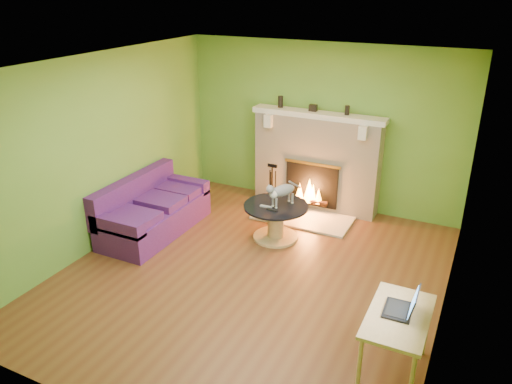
# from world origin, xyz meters

# --- Properties ---
(floor) EXTENTS (5.00, 5.00, 0.00)m
(floor) POSITION_xyz_m (0.00, 0.00, 0.00)
(floor) COLOR brown
(floor) RESTS_ON ground
(ceiling) EXTENTS (5.00, 5.00, 0.00)m
(ceiling) POSITION_xyz_m (0.00, 0.00, 2.60)
(ceiling) COLOR white
(ceiling) RESTS_ON wall_back
(wall_back) EXTENTS (5.00, 0.00, 5.00)m
(wall_back) POSITION_xyz_m (0.00, 2.50, 1.30)
(wall_back) COLOR #5B8E2E
(wall_back) RESTS_ON floor
(wall_front) EXTENTS (5.00, 0.00, 5.00)m
(wall_front) POSITION_xyz_m (0.00, -2.50, 1.30)
(wall_front) COLOR #5B8E2E
(wall_front) RESTS_ON floor
(wall_left) EXTENTS (0.00, 5.00, 5.00)m
(wall_left) POSITION_xyz_m (-2.25, 0.00, 1.30)
(wall_left) COLOR #5B8E2E
(wall_left) RESTS_ON floor
(wall_right) EXTENTS (0.00, 5.00, 5.00)m
(wall_right) POSITION_xyz_m (2.25, 0.00, 1.30)
(wall_right) COLOR #5B8E2E
(wall_right) RESTS_ON floor
(window_frame) EXTENTS (0.00, 1.20, 1.20)m
(window_frame) POSITION_xyz_m (2.24, -0.90, 1.55)
(window_frame) COLOR silver
(window_frame) RESTS_ON wall_right
(window_pane) EXTENTS (0.00, 1.06, 1.06)m
(window_pane) POSITION_xyz_m (2.23, -0.90, 1.55)
(window_pane) COLOR white
(window_pane) RESTS_ON wall_right
(fireplace) EXTENTS (2.10, 0.46, 1.58)m
(fireplace) POSITION_xyz_m (0.00, 2.32, 0.77)
(fireplace) COLOR beige
(fireplace) RESTS_ON floor
(hearth) EXTENTS (1.50, 0.75, 0.03)m
(hearth) POSITION_xyz_m (0.00, 1.80, 0.01)
(hearth) COLOR beige
(hearth) RESTS_ON floor
(mantel) EXTENTS (2.10, 0.28, 0.08)m
(mantel) POSITION_xyz_m (0.00, 2.30, 1.54)
(mantel) COLOR beige
(mantel) RESTS_ON fireplace
(sofa) EXTENTS (0.85, 1.79, 0.80)m
(sofa) POSITION_xyz_m (-1.86, 0.46, 0.31)
(sofa) COLOR #471758
(sofa) RESTS_ON floor
(coffee_table) EXTENTS (0.92, 0.92, 0.52)m
(coffee_table) POSITION_xyz_m (-0.13, 1.03, 0.30)
(coffee_table) COLOR #DAB275
(coffee_table) RESTS_ON floor
(desk) EXTENTS (0.53, 0.92, 0.68)m
(desk) POSITION_xyz_m (1.95, -0.96, 0.60)
(desk) COLOR #DAB275
(desk) RESTS_ON floor
(cat) EXTENTS (0.46, 0.61, 0.36)m
(cat) POSITION_xyz_m (-0.05, 1.08, 0.70)
(cat) COLOR slate
(cat) RESTS_ON coffee_table
(remote_silver) EXTENTS (0.17, 0.05, 0.02)m
(remote_silver) POSITION_xyz_m (-0.23, 0.91, 0.53)
(remote_silver) COLOR #949497
(remote_silver) RESTS_ON coffee_table
(remote_black) EXTENTS (0.16, 0.05, 0.02)m
(remote_black) POSITION_xyz_m (-0.11, 0.85, 0.53)
(remote_black) COLOR black
(remote_black) RESTS_ON coffee_table
(laptop) EXTENTS (0.30, 0.34, 0.25)m
(laptop) POSITION_xyz_m (1.93, -0.91, 0.80)
(laptop) COLOR black
(laptop) RESTS_ON desk
(fire_tools) EXTENTS (0.19, 0.19, 0.73)m
(fire_tools) POSITION_xyz_m (-0.60, 1.95, 0.40)
(fire_tools) COLOR black
(fire_tools) RESTS_ON hearth
(mantel_vase_left) EXTENTS (0.08, 0.08, 0.18)m
(mantel_vase_left) POSITION_xyz_m (-0.64, 2.33, 1.67)
(mantel_vase_left) COLOR black
(mantel_vase_left) RESTS_ON mantel
(mantel_vase_right) EXTENTS (0.07, 0.07, 0.14)m
(mantel_vase_right) POSITION_xyz_m (0.44, 2.33, 1.65)
(mantel_vase_right) COLOR black
(mantel_vase_right) RESTS_ON mantel
(mantel_box) EXTENTS (0.12, 0.08, 0.10)m
(mantel_box) POSITION_xyz_m (-0.10, 2.33, 1.63)
(mantel_box) COLOR black
(mantel_box) RESTS_ON mantel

